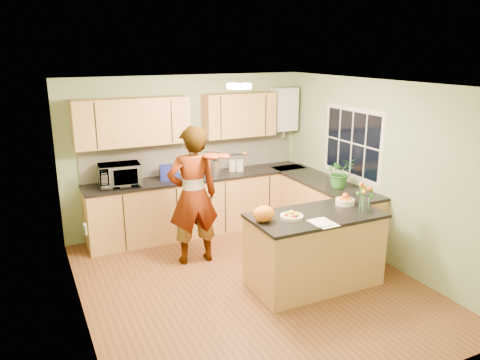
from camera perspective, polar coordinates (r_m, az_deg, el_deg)
name	(u,v)px	position (r m, az deg, el deg)	size (l,w,h in m)	color
floor	(249,283)	(6.11, 1.13, -12.50)	(4.50, 4.50, 0.00)	brown
ceiling	(250,84)	(5.40, 1.27, 11.58)	(4.00, 4.50, 0.02)	silver
wall_back	(187,154)	(7.64, -6.43, 3.22)	(4.00, 0.02, 2.50)	gray
wall_front	(378,265)	(3.89, 16.52, -9.88)	(4.00, 0.02, 2.50)	gray
wall_left	(76,214)	(5.10, -19.38, -3.97)	(0.02, 4.50, 2.50)	gray
wall_right	(379,172)	(6.74, 16.57, 0.97)	(0.02, 4.50, 2.50)	gray
back_counter	(201,204)	(7.61, -4.79, -2.88)	(3.64, 0.62, 0.94)	#BD854B
right_counter	(322,210)	(7.41, 10.00, -3.59)	(0.62, 2.24, 0.94)	#BD854B
splashback	(194,156)	(7.67, -5.67, 2.91)	(3.60, 0.02, 0.52)	silver
upper_cabinets	(179,119)	(7.32, -7.43, 7.42)	(3.20, 0.34, 0.70)	#BD854B
boiler	(284,109)	(8.10, 5.36, 8.60)	(0.40, 0.30, 0.86)	silver
window_right	(352,143)	(7.11, 13.50, 4.42)	(0.01, 1.30, 1.05)	silver
light_switch	(85,229)	(4.52, -18.33, -5.70)	(0.02, 0.09, 0.09)	silver
ceiling_lamp	(239,86)	(5.67, -0.12, 11.39)	(0.30, 0.30, 0.07)	#FFEABF
peninsula_island	(314,249)	(5.97, 9.07, -8.36)	(1.64, 0.84, 0.94)	#BD854B
fruit_dish	(292,215)	(5.60, 6.33, -4.30)	(0.27, 0.27, 0.10)	beige
orange_bowl	(345,200)	(6.21, 12.69, -2.38)	(0.25, 0.25, 0.14)	beige
flower_vase	(366,189)	(5.93, 15.16, -1.07)	(0.24, 0.24, 0.44)	silver
orange_bag	(264,214)	(5.46, 2.93, -4.13)	(0.26, 0.22, 0.19)	orange
papers	(324,223)	(5.51, 10.18, -5.16)	(0.23, 0.32, 0.01)	white
violinist	(193,196)	(6.38, -5.75, -1.93)	(0.70, 0.46, 1.92)	tan
violin	(212,156)	(6.10, -3.42, 2.91)	(0.59, 0.24, 0.12)	#4E0C04
microwave	(120,175)	(7.08, -14.46, 0.61)	(0.59, 0.40, 0.33)	silver
blue_box	(169,173)	(7.28, -8.64, 0.91)	(0.28, 0.20, 0.22)	navy
kettle	(215,167)	(7.50, -3.04, 1.64)	(0.17, 0.17, 0.31)	#AEAEB2
jar_cream	(232,166)	(7.71, -0.95, 1.75)	(0.12, 0.12, 0.18)	beige
jar_white	(240,166)	(7.71, 0.00, 1.77)	(0.12, 0.12, 0.19)	silver
potted_plant	(340,172)	(6.92, 12.08, 0.90)	(0.40, 0.35, 0.44)	#2C7627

